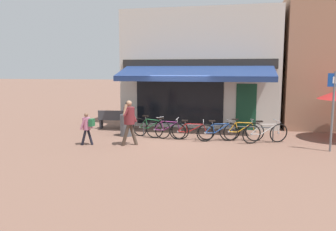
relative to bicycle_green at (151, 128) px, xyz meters
name	(u,v)px	position (x,y,z in m)	size (l,w,h in m)	color
ground_plane	(175,138)	(1.02, 0.00, -0.40)	(160.00, 160.00, 0.00)	brown
shop_front	(201,69)	(1.55, 4.01, 2.39)	(7.53, 4.84, 5.58)	beige
bike_rack_rail	(206,127)	(2.22, 0.10, 0.10)	(5.20, 0.04, 0.57)	#47494F
bicycle_green	(151,128)	(0.00, 0.00, 0.00)	(1.75, 0.69, 0.88)	black
bicycle_purple	(167,129)	(0.71, -0.18, -0.01)	(1.76, 0.52, 0.85)	black
bicycle_red	(192,131)	(1.70, -0.18, -0.04)	(1.77, 0.52, 0.80)	black
bicycle_blue	(218,132)	(2.73, -0.17, -0.03)	(1.63, 0.78, 0.82)	black
bicycle_orange	(242,131)	(3.60, 0.06, -0.01)	(1.72, 0.59, 0.88)	black
bicycle_silver	(265,133)	(4.45, -0.19, -0.01)	(1.72, 0.87, 0.88)	black
pedestrian_adult	(129,118)	(-0.39, -1.55, 0.60)	(0.57, 0.68, 1.65)	#47382D
pedestrian_child	(87,125)	(-1.89, -1.83, 0.34)	(0.50, 0.43, 1.19)	black
litter_bin	(126,124)	(-1.06, 0.06, 0.10)	(0.52, 0.52, 0.99)	#515459
parking_sign	(333,103)	(6.50, -1.03, 1.23)	(0.44, 0.07, 2.67)	slate
park_bench	(116,119)	(-2.09, 1.55, 0.07)	(1.64, 0.62, 0.87)	#38383D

